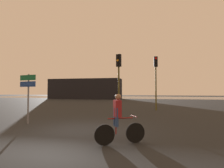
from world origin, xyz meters
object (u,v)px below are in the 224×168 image
(direction_sign_post, at_px, (28,89))
(traffic_light_far_right, at_px, (156,73))
(cyclist, at_px, (118,119))
(traffic_light_center, at_px, (119,73))
(distant_building, at_px, (85,89))

(direction_sign_post, bearing_deg, traffic_light_far_right, -119.14)
(direction_sign_post, height_order, cyclist, direction_sign_post)
(traffic_light_center, distance_m, cyclist, 7.35)
(distant_building, xyz_separation_m, direction_sign_post, (7.09, -27.42, -0.33))
(direction_sign_post, bearing_deg, traffic_light_center, -120.37)
(traffic_light_far_right, bearing_deg, cyclist, 75.61)
(traffic_light_far_right, xyz_separation_m, direction_sign_post, (-6.85, -7.80, -1.49))
(traffic_light_far_right, height_order, direction_sign_post, traffic_light_far_right)
(traffic_light_center, distance_m, traffic_light_far_right, 4.35)
(distant_building, height_order, traffic_light_far_right, traffic_light_far_right)
(distant_building, distance_m, direction_sign_post, 28.33)
(distant_building, xyz_separation_m, traffic_light_center, (11.17, -22.97, 0.93))
(direction_sign_post, bearing_deg, cyclist, 166.99)
(distant_building, relative_size, direction_sign_post, 5.92)
(traffic_light_center, xyz_separation_m, traffic_light_far_right, (2.77, 3.35, 0.23))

